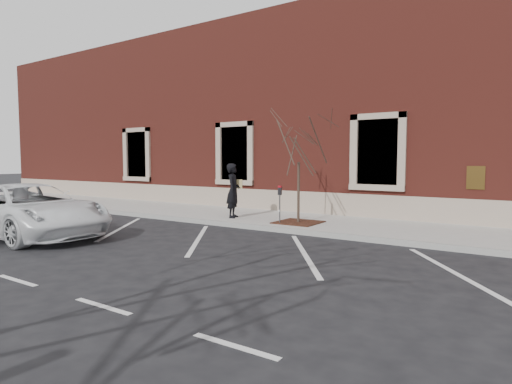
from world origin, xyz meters
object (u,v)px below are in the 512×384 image
Objects in this scene: sapling at (299,145)px; white_truck at (29,210)px; man at (233,191)px; parking_meter at (280,197)px.

sapling is 0.66× the size of white_truck.
man is 0.53× the size of sapling.
sapling is at bearing -43.28° from white_truck.
man is 1.57× the size of parking_meter.
white_truck is at bearing -122.47° from parking_meter.
sapling reaches higher than white_truck.
parking_meter is 1.73m from sapling.
parking_meter is 0.34× the size of sapling.
man is 6.22m from white_truck.
sapling reaches higher than parking_meter.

